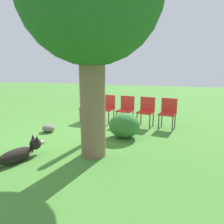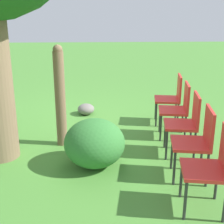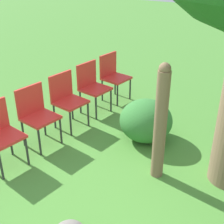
% 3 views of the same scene
% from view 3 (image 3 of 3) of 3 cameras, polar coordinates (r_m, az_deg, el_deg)
% --- Properties ---
extents(ground_plane, '(30.00, 30.00, 0.00)m').
position_cam_3_polar(ground_plane, '(3.61, 6.87, -16.36)').
color(ground_plane, '#478433').
extents(fence_post, '(0.15, 0.15, 1.45)m').
position_cam_3_polar(fence_post, '(3.61, 8.86, -1.98)').
color(fence_post, brown).
rests_on(fence_post, ground_plane).
extents(red_chair_1, '(0.48, 0.50, 0.86)m').
position_cam_3_polar(red_chair_1, '(4.45, -13.69, -0.02)').
color(red_chair_1, red).
rests_on(red_chair_1, ground_plane).
extents(red_chair_2, '(0.48, 0.50, 0.86)m').
position_cam_3_polar(red_chair_2, '(4.84, -8.29, 2.75)').
color(red_chair_2, red).
rests_on(red_chair_2, ground_plane).
extents(red_chair_3, '(0.48, 0.50, 0.86)m').
position_cam_3_polar(red_chair_3, '(5.27, -3.72, 5.07)').
color(red_chair_3, red).
rests_on(red_chair_3, ground_plane).
extents(red_chair_4, '(0.48, 0.50, 0.86)m').
position_cam_3_polar(red_chair_4, '(5.74, 0.17, 7.00)').
color(red_chair_4, red).
rests_on(red_chair_4, ground_plane).
extents(low_shrub, '(0.77, 0.77, 0.61)m').
position_cam_3_polar(low_shrub, '(4.54, 6.21, -1.56)').
color(low_shrub, '#337533').
rests_on(low_shrub, ground_plane).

